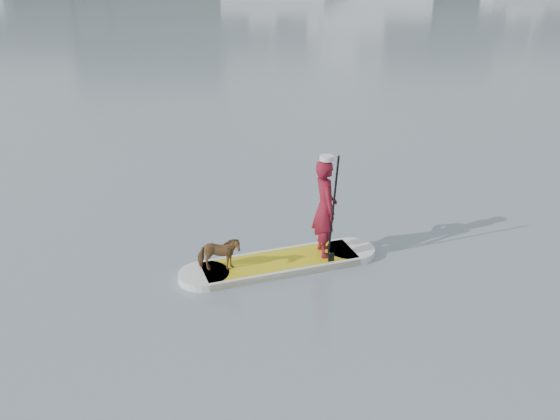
{
  "coord_description": "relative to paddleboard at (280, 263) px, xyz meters",
  "views": [
    {
      "loc": [
        -0.91,
        -7.97,
        4.95
      ],
      "look_at": [
        -0.43,
        0.81,
        1.0
      ],
      "focal_mm": 40.0,
      "sensor_mm": 36.0,
      "label": 1
    }
  ],
  "objects": [
    {
      "name": "ground",
      "position": [
        0.43,
        -0.81,
        -0.06
      ],
      "size": [
        140.0,
        140.0,
        0.0
      ],
      "primitive_type": "plane",
      "color": "slate",
      "rests_on": "ground"
    },
    {
      "name": "paddleboard",
      "position": [
        0.0,
        0.0,
        0.0
      ],
      "size": [
        3.2,
        1.49,
        0.12
      ],
      "rotation": [
        0.0,
        0.0,
        0.28
      ],
      "color": "gold",
      "rests_on": "ground"
    },
    {
      "name": "paddler",
      "position": [
        0.73,
        0.21,
        0.86
      ],
      "size": [
        0.47,
        0.64,
        1.61
      ],
      "primitive_type": "imported",
      "rotation": [
        0.0,
        0.0,
        1.73
      ],
      "color": "maroon",
      "rests_on": "paddleboard"
    },
    {
      "name": "white_cap",
      "position": [
        0.73,
        0.21,
        1.7
      ],
      "size": [
        0.22,
        0.22,
        0.07
      ],
      "primitive_type": "cylinder",
      "color": "silver",
      "rests_on": "paddler"
    },
    {
      "name": "dog",
      "position": [
        -0.96,
        -0.28,
        0.34
      ],
      "size": [
        0.67,
        0.33,
        0.56
      ],
      "primitive_type": "imported",
      "rotation": [
        0.0,
        0.0,
        1.61
      ],
      "color": "#55371D",
      "rests_on": "paddleboard"
    },
    {
      "name": "paddle",
      "position": [
        0.81,
        -0.08,
        0.74
      ],
      "size": [
        0.11,
        0.3,
        2.0
      ],
      "rotation": [
        0.0,
        0.0,
        0.28
      ],
      "color": "black",
      "rests_on": "ground"
    }
  ]
}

